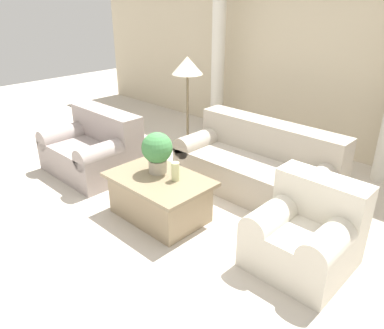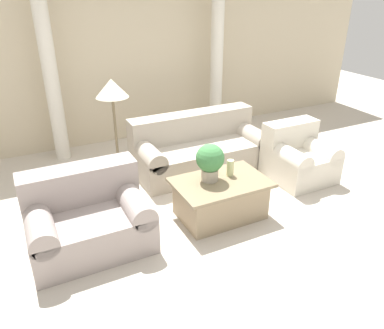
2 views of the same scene
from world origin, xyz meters
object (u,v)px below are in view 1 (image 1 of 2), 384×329
armchair (306,231)px  coffee_table (160,197)px  sofa_long (258,164)px  loveseat (94,148)px  floor_lamp (187,72)px  potted_plant (157,150)px

armchair → coffee_table: bearing=-165.8°
sofa_long → armchair: size_ratio=2.37×
loveseat → floor_lamp: 1.65m
loveseat → coffee_table: loveseat is taller
coffee_table → armchair: 1.59m
armchair → floor_lamp: bearing=158.8°
armchair → sofa_long: bearing=141.5°
sofa_long → loveseat: (-1.94, -1.13, 0.01)m
coffee_table → potted_plant: 0.51m
potted_plant → sofa_long: bearing=68.1°
loveseat → armchair: bearing=4.0°
loveseat → coffee_table: (1.55, -0.18, -0.09)m
coffee_table → floor_lamp: 1.91m
sofa_long → potted_plant: (-0.49, -1.22, 0.41)m
loveseat → armchair: loveseat is taller
loveseat → armchair: (3.09, 0.21, -0.00)m
sofa_long → floor_lamp: 1.59m
floor_lamp → coffee_table: bearing=-56.8°
loveseat → coffee_table: 1.57m
loveseat → armchair: size_ratio=1.48×
coffee_table → floor_lamp: bearing=123.2°
loveseat → potted_plant: size_ratio=2.73×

